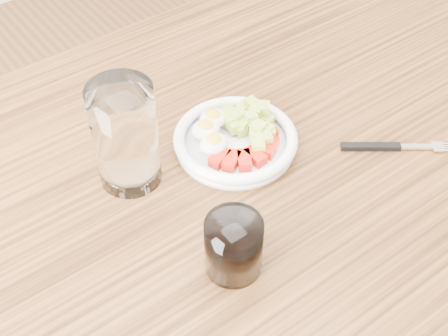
# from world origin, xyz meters

# --- Properties ---
(dining_table) EXTENTS (1.50, 0.90, 0.77)m
(dining_table) POSITION_xyz_m (0.00, 0.00, 0.67)
(dining_table) COLOR brown
(dining_table) RESTS_ON ground
(bowl) EXTENTS (0.19, 0.19, 0.05)m
(bowl) POSITION_xyz_m (0.05, 0.06, 0.79)
(bowl) COLOR white
(bowl) RESTS_ON dining_table
(fork) EXTENTS (0.16, 0.13, 0.01)m
(fork) POSITION_xyz_m (0.23, -0.08, 0.77)
(fork) COLOR black
(fork) RESTS_ON dining_table
(water_glass) EXTENTS (0.09, 0.09, 0.16)m
(water_glass) POSITION_xyz_m (-0.11, 0.10, 0.85)
(water_glass) COLOR white
(water_glass) RESTS_ON dining_table
(coffee_glass) EXTENTS (0.07, 0.07, 0.08)m
(coffee_glass) POSITION_xyz_m (-0.09, -0.12, 0.81)
(coffee_glass) COLOR white
(coffee_glass) RESTS_ON dining_table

